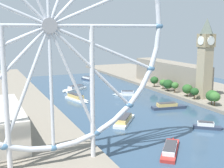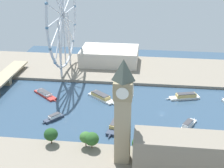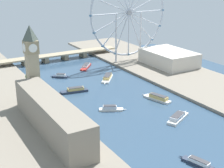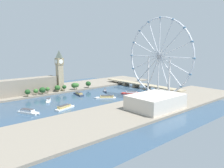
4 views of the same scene
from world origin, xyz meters
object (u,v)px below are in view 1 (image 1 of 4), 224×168
at_px(tour_boat_3, 168,106).
at_px(tour_boat_5, 170,149).
at_px(tour_boat_7, 75,88).
at_px(ferris_wheel, 49,27).
at_px(tour_boat_1, 76,98).
at_px(tour_boat_0, 88,78).
at_px(clock_tower, 205,57).
at_px(tour_boat_2, 207,126).
at_px(parliament_block, 170,74).
at_px(tour_boat_6, 127,94).
at_px(tour_boat_4, 124,120).

bearing_deg(tour_boat_3, tour_boat_5, -114.16).
bearing_deg(tour_boat_5, tour_boat_7, 39.68).
height_order(ferris_wheel, tour_boat_1, ferris_wheel).
bearing_deg(tour_boat_0, clock_tower, 4.69).
bearing_deg(tour_boat_2, parliament_block, 103.70).
xyz_separation_m(tour_boat_0, tour_boat_6, (-4.19, 107.69, 0.06)).
relative_size(clock_tower, ferris_wheel, 0.59).
distance_m(clock_tower, tour_boat_0, 174.05).
height_order(ferris_wheel, tour_boat_6, ferris_wheel).
bearing_deg(tour_boat_3, parliament_block, 64.65).
xyz_separation_m(ferris_wheel, tour_boat_0, (-102.56, -240.63, -66.11)).
relative_size(clock_tower, tour_boat_1, 2.12).
bearing_deg(tour_boat_0, tour_boat_6, -13.70).
bearing_deg(tour_boat_6, tour_boat_4, 91.25).
bearing_deg(tour_boat_2, tour_boat_7, 143.35).
bearing_deg(parliament_block, tour_boat_2, 65.27).
bearing_deg(ferris_wheel, tour_boat_3, -148.27).
bearing_deg(tour_boat_6, parliament_block, -136.40).
height_order(tour_boat_0, tour_boat_3, tour_boat_3).
bearing_deg(ferris_wheel, clock_tower, -153.18).
height_order(tour_boat_3, tour_boat_6, tour_boat_3).
relative_size(tour_boat_1, tour_boat_4, 1.09).
relative_size(tour_boat_0, tour_boat_1, 0.74).
bearing_deg(tour_boat_0, tour_boat_5, -24.90).
height_order(tour_boat_6, tour_boat_7, tour_boat_7).
bearing_deg(ferris_wheel, tour_boat_1, -111.63).
relative_size(clock_tower, tour_boat_6, 3.04).
xyz_separation_m(clock_tower, tour_boat_6, (55.48, -50.90, -39.72)).
bearing_deg(tour_boat_4, tour_boat_6, 11.82).
distance_m(parliament_block, tour_boat_5, 188.98).
relative_size(tour_boat_0, tour_boat_3, 0.75).
bearing_deg(tour_boat_4, parliament_block, -7.92).
height_order(tour_boat_4, tour_boat_6, tour_boat_4).
bearing_deg(ferris_wheel, tour_boat_4, -140.77).
xyz_separation_m(tour_boat_0, tour_boat_3, (-13.36, 168.94, 0.23)).
bearing_deg(tour_boat_1, clock_tower, 48.50).
distance_m(tour_boat_3, tour_boat_4, 55.59).
bearing_deg(tour_boat_7, parliament_block, 137.80).
xyz_separation_m(ferris_wheel, tour_boat_1, (-53.37, -134.60, -65.64)).
bearing_deg(tour_boat_5, tour_boat_2, -23.34).
distance_m(tour_boat_4, tour_boat_7, 127.79).
bearing_deg(tour_boat_4, ferris_wheel, 169.00).
bearing_deg(ferris_wheel, tour_boat_5, 174.86).
bearing_deg(clock_tower, tour_boat_7, -45.57).
bearing_deg(tour_boat_4, tour_boat_2, -87.81).
xyz_separation_m(tour_boat_3, tour_boat_6, (9.17, -61.24, -0.18)).
bearing_deg(tour_boat_7, tour_boat_3, 88.77).
xyz_separation_m(parliament_block, tour_boat_3, (54.76, 77.65, -14.34)).
bearing_deg(tour_boat_5, ferris_wheel, 125.33).
xyz_separation_m(tour_boat_4, tour_boat_6, (-42.87, -80.78, -0.26)).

